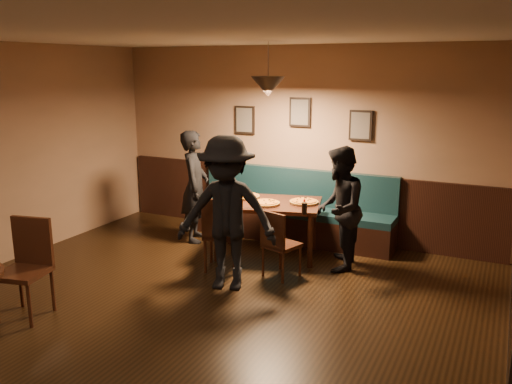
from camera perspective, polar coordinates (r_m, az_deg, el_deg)
floor at (r=5.35m, az=-9.74°, el=-14.75°), size 7.00×7.00×0.00m
ceiling at (r=4.74m, az=-11.12°, el=16.71°), size 7.00×7.00×0.00m
wall_back at (r=7.90m, az=4.75°, el=5.27°), size 6.00×0.00×6.00m
wainscot at (r=8.05m, az=4.55°, el=-1.11°), size 5.88×0.06×1.00m
booth_bench at (r=7.81m, az=3.83°, el=-1.56°), size 3.00×0.60×1.00m
picture_left at (r=8.20m, az=-1.20°, el=7.72°), size 0.32×0.04×0.42m
picture_center at (r=7.82m, az=4.74°, el=8.51°), size 0.32×0.04×0.42m
picture_right at (r=7.56m, az=11.13°, el=7.00°), size 0.32×0.04×0.42m
pendant_lamp at (r=6.87m, az=1.30°, el=11.23°), size 0.44×0.44×0.25m
dining_table at (r=7.19m, az=1.22°, el=-3.92°), size 1.56×1.22×0.74m
chair_near_left at (r=6.69m, az=-3.66°, el=-4.34°), size 0.53×0.53×0.95m
chair_near_right at (r=6.45m, az=2.77°, el=-5.51°), size 0.47×0.47×0.84m
diner_left at (r=7.74m, az=-6.55°, el=0.60°), size 0.58×0.69×1.62m
diner_right at (r=6.68m, az=8.86°, el=-1.78°), size 0.72×0.85×1.56m
diner_front at (r=6.00m, az=-3.17°, el=-2.33°), size 1.27×0.94×1.77m
pizza_a at (r=7.30m, az=-1.08°, el=-0.45°), size 0.49×0.49×0.04m
pizza_b at (r=6.94m, az=1.03°, el=-1.19°), size 0.46×0.46×0.04m
pizza_c at (r=7.03m, az=5.15°, el=-1.05°), size 0.42×0.42×0.04m
soda_glass at (r=6.51m, az=5.19°, el=-1.76°), size 0.08×0.08×0.14m
tabasco_bottle at (r=6.84m, az=5.19°, el=-1.14°), size 0.03×0.03×0.12m
napkin_a at (r=7.52m, az=-1.65°, el=-0.21°), size 0.16×0.16×0.01m
napkin_b at (r=7.11m, az=-3.53°, el=-1.01°), size 0.20×0.20×0.01m
cutlery_set at (r=6.74m, az=-0.55°, el=-1.79°), size 0.20×0.09×0.00m
cafe_chair_far at (r=5.89m, az=-23.71°, el=-7.69°), size 0.53×0.53×1.01m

